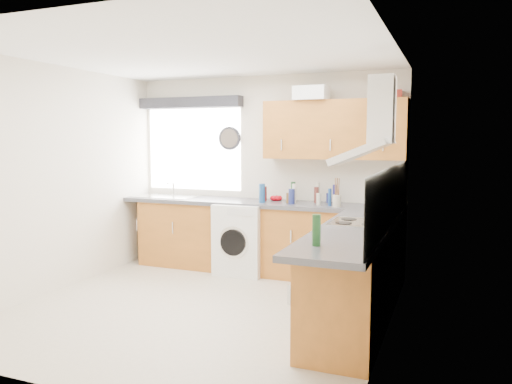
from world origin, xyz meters
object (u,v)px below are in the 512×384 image
at_px(extractor_hood, 372,130).
at_px(washing_machine, 243,238).
at_px(upper_cabinets, 334,130).
at_px(oven, 358,274).

xyz_separation_m(extractor_hood, washing_machine, (-1.75, 1.10, -1.33)).
bearing_deg(upper_cabinets, extractor_hood, -63.87).
bearing_deg(oven, washing_machine, 146.31).
bearing_deg(extractor_hood, oven, 180.00).
relative_size(extractor_hood, washing_machine, 0.88).
bearing_deg(washing_machine, upper_cabinets, 9.90).
xyz_separation_m(upper_cabinets, washing_machine, (-1.10, -0.23, -1.36)).
height_order(upper_cabinets, washing_machine, upper_cabinets).
relative_size(oven, washing_machine, 0.96).
distance_m(oven, washing_machine, 1.98).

